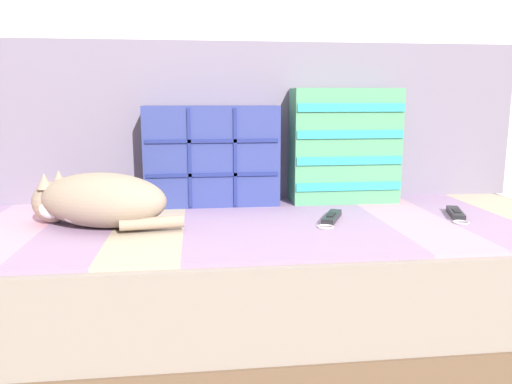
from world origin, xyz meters
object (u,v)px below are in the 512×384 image
Objects in this scene: throw_pillow_striped at (345,146)px; game_remote_far at (331,218)px; couch at (249,282)px; game_remote_near at (456,214)px; throw_pillow_quilted at (212,156)px; sleeping_cat at (96,201)px.

throw_pillow_striped is 2.02× the size of game_remote_far.
couch is 5.27× the size of throw_pillow_striped.
throw_pillow_striped reaches higher than game_remote_near.
couch is at bearing -66.03° from throw_pillow_quilted.
throw_pillow_quilted is 0.45m from sleeping_cat.
throw_pillow_quilted is 1.14× the size of throw_pillow_striped.
couch is 0.69m from game_remote_near.
couch is 0.60m from throw_pillow_striped.
throw_pillow_striped is at bearing 135.80° from game_remote_near.
sleeping_cat is 0.71m from game_remote_far.
throw_pillow_quilted reaches higher than couch.
throw_pillow_striped is (0.48, -0.00, 0.03)m from throw_pillow_quilted.
throw_pillow_quilted is 0.48m from game_remote_far.
throw_pillow_quilted is 1.01× the size of sleeping_cat.
throw_pillow_quilted reaches higher than game_remote_far.
sleeping_cat is (-0.35, -0.27, -0.10)m from throw_pillow_quilted.
game_remote_near is (0.29, -0.28, -0.19)m from throw_pillow_striped.
sleeping_cat is at bearing -176.13° from couch.
throw_pillow_quilted is at bearing 159.86° from game_remote_near.
throw_pillow_quilted reaches higher than sleeping_cat.
throw_pillow_quilted is 2.31× the size of game_remote_near.
sleeping_cat is 1.12m from game_remote_near.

